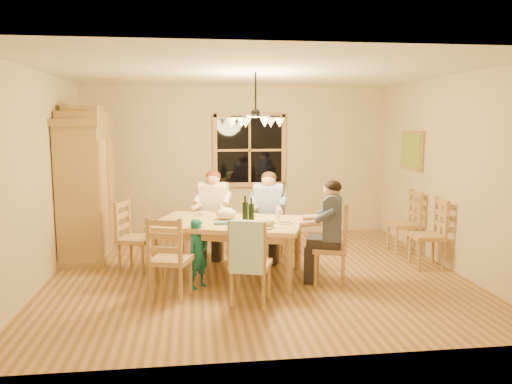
{
  "coord_description": "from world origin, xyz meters",
  "views": [
    {
      "loc": [
        -0.83,
        -6.55,
        2.06
      ],
      "look_at": [
        0.02,
        0.1,
        1.11
      ],
      "focal_mm": 35.0,
      "sensor_mm": 36.0,
      "label": 1
    }
  ],
  "objects": [
    {
      "name": "plate_woman",
      "position": [
        -0.69,
        0.41,
        0.77
      ],
      "size": [
        0.26,
        0.26,
        0.02
      ],
      "primitive_type": "cylinder",
      "color": "white",
      "rests_on": "dining_table"
    },
    {
      "name": "child",
      "position": [
        -0.78,
        -0.47,
        0.43
      ],
      "size": [
        0.37,
        0.37,
        0.87
      ],
      "primitive_type": "imported",
      "rotation": [
        0.0,
        0.0,
        0.75
      ],
      "color": "#18666C",
      "rests_on": "floor"
    },
    {
      "name": "chair_near_right",
      "position": [
        -0.19,
        -1.09,
        0.3
      ],
      "size": [
        0.55,
        0.54,
        0.99
      ],
      "rotation": [
        0.0,
        0.0,
        -0.32
      ],
      "color": "#A37E48",
      "rests_on": "floor"
    },
    {
      "name": "chair_near_left",
      "position": [
        -1.1,
        -0.79,
        0.3
      ],
      "size": [
        0.55,
        0.54,
        0.99
      ],
      "rotation": [
        0.0,
        0.0,
        -0.32
      ],
      "color": "#A37E48",
      "rests_on": "floor"
    },
    {
      "name": "wall_back",
      "position": [
        0.0,
        2.5,
        1.35
      ],
      "size": [
        5.5,
        0.02,
        2.7
      ],
      "primitive_type": "cube",
      "color": "tan",
      "rests_on": "floor"
    },
    {
      "name": "adult_slate_man",
      "position": [
        0.9,
        -0.5,
        0.84
      ],
      "size": [
        0.52,
        0.49,
        0.87
      ],
      "rotation": [
        0.0,
        0.0,
        1.25
      ],
      "color": "#414968",
      "rests_on": "floor"
    },
    {
      "name": "window",
      "position": [
        0.2,
        2.47,
        1.55
      ],
      "size": [
        1.3,
        0.06,
        1.3
      ],
      "color": "black",
      "rests_on": "wall_back"
    },
    {
      "name": "chair_far_left",
      "position": [
        -0.53,
        0.93,
        0.3
      ],
      "size": [
        0.55,
        0.54,
        0.99
      ],
      "rotation": [
        0.0,
        0.0,
        2.82
      ],
      "color": "#A37E48",
      "rests_on": "floor"
    },
    {
      "name": "dining_table",
      "position": [
        -0.36,
        -0.08,
        0.66
      ],
      "size": [
        2.19,
        1.72,
        0.76
      ],
      "rotation": [
        0.0,
        0.0,
        -0.32
      ],
      "color": "tan",
      "rests_on": "floor"
    },
    {
      "name": "plate_plaid",
      "position": [
        -0.01,
        0.14,
        0.77
      ],
      "size": [
        0.26,
        0.26,
        0.02
      ],
      "primitive_type": "cylinder",
      "color": "white",
      "rests_on": "dining_table"
    },
    {
      "name": "chair_spare_back",
      "position": [
        2.45,
        0.81,
        0.3
      ],
      "size": [
        0.43,
        0.45,
        0.99
      ],
      "rotation": [
        0.0,
        0.0,
        1.56
      ],
      "color": "#A37E48",
      "rests_on": "floor"
    },
    {
      "name": "chair_spare_front",
      "position": [
        2.45,
        -0.01,
        0.3
      ],
      "size": [
        0.45,
        0.47,
        0.99
      ],
      "rotation": [
        0.0,
        0.0,
        1.49
      ],
      "color": "#A37E48",
      "rests_on": "floor"
    },
    {
      "name": "plate_slate",
      "position": [
        0.32,
        -0.3,
        0.77
      ],
      "size": [
        0.26,
        0.26,
        0.02
      ],
      "primitive_type": "cylinder",
      "color": "white",
      "rests_on": "dining_table"
    },
    {
      "name": "painting",
      "position": [
        2.71,
        1.2,
        1.6
      ],
      "size": [
        0.06,
        0.78,
        0.64
      ],
      "color": "#A08045",
      "rests_on": "wall_right"
    },
    {
      "name": "napkin",
      "position": [
        -0.47,
        -0.27,
        0.78
      ],
      "size": [
        0.22,
        0.19,
        0.03
      ],
      "primitive_type": "cube",
      "rotation": [
        0.0,
        0.0,
        -0.32
      ],
      "color": "slate",
      "rests_on": "dining_table"
    },
    {
      "name": "cloth_bundle",
      "position": [
        -0.4,
        0.04,
        0.84
      ],
      "size": [
        0.28,
        0.22,
        0.15
      ],
      "primitive_type": "ellipsoid",
      "color": "beige",
      "rests_on": "dining_table"
    },
    {
      "name": "cap",
      "position": [
        0.08,
        -0.53,
        0.82
      ],
      "size": [
        0.2,
        0.2,
        0.11
      ],
      "primitive_type": "ellipsoid",
      "color": "tan",
      "rests_on": "dining_table"
    },
    {
      "name": "armoire",
      "position": [
        -2.42,
        1.17,
        1.06
      ],
      "size": [
        0.66,
        1.4,
        2.3
      ],
      "color": "#A08045",
      "rests_on": "floor"
    },
    {
      "name": "wine_glass_b",
      "position": [
        0.28,
        -0.12,
        0.83
      ],
      "size": [
        0.06,
        0.06,
        0.14
      ],
      "primitive_type": "cylinder",
      "color": "silver",
      "rests_on": "dining_table"
    },
    {
      "name": "chair_far_right",
      "position": [
        0.28,
        0.66,
        0.3
      ],
      "size": [
        0.55,
        0.54,
        0.99
      ],
      "rotation": [
        0.0,
        0.0,
        2.82
      ],
      "color": "#A37E48",
      "rests_on": "floor"
    },
    {
      "name": "adult_plaid_man",
      "position": [
        0.28,
        0.66,
        0.84
      ],
      "size": [
        0.49,
        0.52,
        0.87
      ],
      "rotation": [
        0.0,
        0.0,
        2.82
      ],
      "color": "#334F8C",
      "rests_on": "floor"
    },
    {
      "name": "chair_end_right",
      "position": [
        0.9,
        -0.5,
        0.3
      ],
      "size": [
        0.54,
        0.55,
        0.99
      ],
      "rotation": [
        0.0,
        0.0,
        1.25
      ],
      "color": "#A37E48",
      "rests_on": "floor"
    },
    {
      "name": "chair_end_left",
      "position": [
        -1.63,
        0.34,
        0.3
      ],
      "size": [
        0.54,
        0.55,
        0.99
      ],
      "rotation": [
        0.0,
        0.0,
        -1.89
      ],
      "color": "#A37E48",
      "rests_on": "floor"
    },
    {
      "name": "chandelier",
      "position": [
        -0.0,
        0.0,
        2.08
      ],
      "size": [
        0.77,
        0.68,
        0.71
      ],
      "color": "black",
      "rests_on": "ceiling"
    },
    {
      "name": "towel",
      "position": [
        -0.26,
        -1.27,
        0.7
      ],
      "size": [
        0.39,
        0.22,
        0.58
      ],
      "primitive_type": "cube",
      "rotation": [
        0.0,
        0.0,
        -0.32
      ],
      "color": "#B3D7F2",
      "rests_on": "chair_near_right"
    },
    {
      "name": "wine_bottle_a",
      "position": [
        -0.15,
        -0.08,
        0.93
      ],
      "size": [
        0.08,
        0.08,
        0.33
      ],
      "primitive_type": "cylinder",
      "color": "black",
      "rests_on": "dining_table"
    },
    {
      "name": "floor",
      "position": [
        0.0,
        0.0,
        0.0
      ],
      "size": [
        5.5,
        5.5,
        0.0
      ],
      "primitive_type": "plane",
      "color": "brown",
      "rests_on": "ground"
    },
    {
      "name": "wall_right",
      "position": [
        2.75,
        0.0,
        1.35
      ],
      "size": [
        0.02,
        5.0,
        2.7
      ],
      "primitive_type": "cube",
      "color": "tan",
      "rests_on": "floor"
    },
    {
      "name": "wall_left",
      "position": [
        -2.75,
        0.0,
        1.35
      ],
      "size": [
        0.02,
        5.0,
        2.7
      ],
      "primitive_type": "cube",
      "color": "tan",
      "rests_on": "floor"
    },
    {
      "name": "ceiling",
      "position": [
        0.0,
        0.0,
        2.7
      ],
      "size": [
        5.5,
        5.0,
        0.02
      ],
      "primitive_type": "cube",
      "color": "white",
      "rests_on": "wall_back"
    },
    {
      "name": "wine_bottle_b",
      "position": [
        -0.09,
        -0.24,
        0.93
      ],
      "size": [
        0.08,
        0.08,
        0.33
      ],
      "primitive_type": "cylinder",
      "color": "black",
      "rests_on": "dining_table"
    },
    {
      "name": "adult_woman",
      "position": [
        -0.53,
        0.93,
        0.84
      ],
      "size": [
        0.49,
        0.52,
        0.87
      ],
      "rotation": [
        0.0,
        0.0,
        2.82
      ],
      "color": "beige",
      "rests_on": "floor"
    },
    {
      "name": "wine_glass_a",
      "position": [
        -0.39,
        0.16,
        0.83
      ],
      "size": [
        0.06,
        0.06,
        0.14
      ],
      "primitive_type": "cylinder",
      "color": "silver",
      "rests_on": "dining_table"
    }
  ]
}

